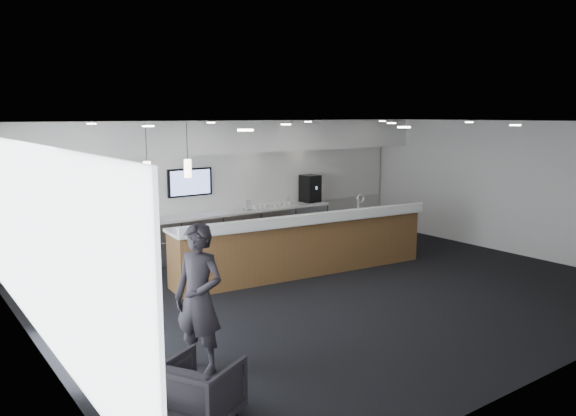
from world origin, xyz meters
TOP-DOWN VIEW (x-y plane):
  - ground at (0.00, 0.00)m, footprint 10.00×10.00m
  - ceiling at (0.00, 0.00)m, footprint 10.00×8.00m
  - back_wall at (0.00, 4.00)m, footprint 10.00×0.02m
  - left_wall at (-5.00, 0.00)m, footprint 0.02×8.00m
  - right_wall at (5.00, 0.00)m, footprint 0.02×8.00m
  - soffit_bulkhead at (0.00, 3.55)m, footprint 10.00×0.90m
  - alcove_panel at (0.00, 3.97)m, footprint 9.80×0.06m
  - window_blinds_wall at (-4.96, 0.00)m, footprint 0.04×7.36m
  - back_credenza at (-0.00, 3.64)m, footprint 5.06×0.66m
  - wall_tv at (-1.00, 3.91)m, footprint 1.05×0.08m
  - pendant_left at (-2.40, 0.80)m, footprint 0.12×0.12m
  - pendant_right at (-3.10, 0.80)m, footprint 0.12×0.12m
  - ceiling_can_lights at (0.00, 0.00)m, footprint 7.00×5.00m
  - service_counter at (0.16, 1.29)m, footprint 5.49×1.43m
  - coffee_machine at (2.20, 3.67)m, footprint 0.40×0.52m
  - info_sign_left at (0.27, 3.55)m, footprint 0.17×0.07m
  - info_sign_right at (1.43, 3.57)m, footprint 0.16×0.06m
  - armchair at (-4.03, -2.44)m, footprint 0.97×0.96m
  - lounge_guest at (-3.52, -1.41)m, footprint 0.69×0.80m
  - cup_0 at (1.44, 3.54)m, footprint 0.11×0.11m
  - cup_1 at (1.30, 3.54)m, footprint 0.15×0.15m
  - cup_2 at (1.16, 3.54)m, footprint 0.13×0.13m
  - cup_3 at (1.02, 3.54)m, footprint 0.14×0.14m
  - cup_4 at (0.88, 3.54)m, footprint 0.15×0.15m
  - cup_5 at (0.74, 3.54)m, footprint 0.12×0.12m
  - cup_6 at (0.60, 3.54)m, footprint 0.15×0.15m
  - cup_7 at (0.46, 3.54)m, footprint 0.13×0.13m

SIDE VIEW (x-z plane):
  - ground at x=0.00m, z-range 0.00..0.00m
  - armchair at x=-4.03m, z-range 0.00..0.66m
  - back_credenza at x=0.00m, z-range 0.00..0.95m
  - service_counter at x=0.16m, z-range -0.17..1.32m
  - lounge_guest at x=-3.52m, z-range 0.00..1.85m
  - cup_0 at x=1.44m, z-range 0.95..1.05m
  - cup_1 at x=1.30m, z-range 0.95..1.05m
  - cup_2 at x=1.16m, z-range 0.95..1.05m
  - cup_3 at x=1.02m, z-range 0.95..1.05m
  - cup_4 at x=0.88m, z-range 0.95..1.05m
  - cup_5 at x=0.74m, z-range 0.95..1.05m
  - cup_6 at x=0.60m, z-range 0.95..1.05m
  - cup_7 at x=0.46m, z-range 0.95..1.05m
  - info_sign_right at x=1.43m, z-range 0.95..1.16m
  - info_sign_left at x=0.27m, z-range 0.95..1.19m
  - coffee_machine at x=2.20m, z-range 0.95..1.63m
  - back_wall at x=0.00m, z-range 0.00..3.00m
  - left_wall at x=-5.00m, z-range 0.00..3.00m
  - right_wall at x=5.00m, z-range 0.00..3.00m
  - window_blinds_wall at x=-4.96m, z-range 0.23..2.77m
  - alcove_panel at x=0.00m, z-range 0.90..2.30m
  - wall_tv at x=-1.00m, z-range 1.34..1.96m
  - pendant_left at x=-2.40m, z-range 2.10..2.40m
  - pendant_right at x=-3.10m, z-range 2.10..2.40m
  - soffit_bulkhead at x=0.00m, z-range 2.30..3.00m
  - ceiling_can_lights at x=0.00m, z-range 2.96..2.98m
  - ceiling at x=0.00m, z-range 2.99..3.01m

